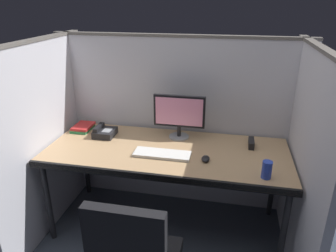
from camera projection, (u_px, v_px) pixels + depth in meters
ground_plane at (159, 249)px, 2.50m from camera, size 8.00×8.00×0.00m
cubicle_partition_rear at (177, 123)px, 2.87m from camera, size 2.21×0.06×1.57m
cubicle_partition_left at (45, 138)px, 2.56m from camera, size 0.06×1.41×1.57m
cubicle_partition_right at (303, 162)px, 2.19m from camera, size 0.06×1.41×1.57m
desk at (166, 156)px, 2.50m from camera, size 1.90×0.80×0.74m
monitor_center at (179, 114)px, 2.62m from camera, size 0.43×0.17×0.37m
keyboard_main at (162, 154)px, 2.39m from camera, size 0.43×0.15×0.02m
computer_mouse at (206, 159)px, 2.31m from camera, size 0.06×0.10×0.04m
soda_can at (267, 170)px, 2.08m from camera, size 0.07×0.07×0.12m
red_stapler at (251, 143)px, 2.53m from camera, size 0.04×0.15×0.06m
desk_phone at (104, 132)px, 2.72m from camera, size 0.17×0.19×0.09m
book_stack at (83, 127)px, 2.85m from camera, size 0.15×0.21×0.05m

